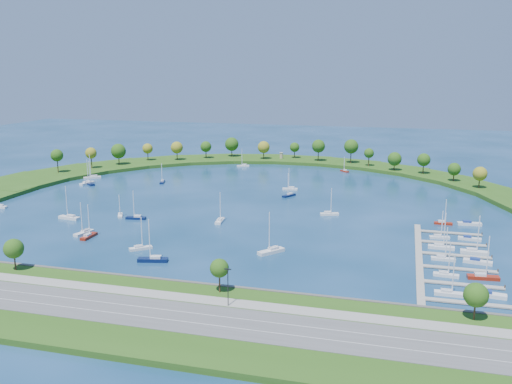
% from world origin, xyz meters
% --- Properties ---
extents(ground, '(700.00, 700.00, 0.00)m').
position_xyz_m(ground, '(0.00, 0.00, 0.00)').
color(ground, '#082C47').
rests_on(ground, ground).
extents(south_shoreline, '(420.00, 43.10, 11.60)m').
position_xyz_m(south_shoreline, '(0.03, -122.88, 1.00)').
color(south_shoreline, '#274D14').
rests_on(south_shoreline, ground).
extents(breakwater, '(286.74, 247.64, 2.00)m').
position_xyz_m(breakwater, '(-46.33, 48.72, 0.99)').
color(breakwater, '#274D14').
rests_on(breakwater, ground).
extents(breakwater_trees, '(236.43, 93.54, 15.15)m').
position_xyz_m(breakwater_trees, '(-12.48, 90.04, 10.40)').
color(breakwater_trees, '#382314').
rests_on(breakwater_trees, breakwater).
extents(harbor_tower, '(2.60, 2.60, 4.01)m').
position_xyz_m(harbor_tower, '(-7.53, 116.01, 4.06)').
color(harbor_tower, gray).
rests_on(harbor_tower, breakwater).
extents(dock_system, '(24.28, 82.00, 1.60)m').
position_xyz_m(dock_system, '(85.30, -61.00, 0.35)').
color(dock_system, gray).
rests_on(dock_system, ground).
extents(moored_boat_0, '(8.01, 5.15, 11.45)m').
position_xyz_m(moored_boat_0, '(-26.39, 90.03, 0.89)').
color(moored_boat_0, silver).
rests_on(moored_boat_0, ground).
extents(moored_boat_1, '(5.76, 7.91, 11.52)m').
position_xyz_m(moored_boat_1, '(18.40, 16.85, 0.89)').
color(moored_boat_1, '#09153B').
rests_on(moored_boat_1, ground).
extents(moored_boat_2, '(7.92, 3.30, 11.29)m').
position_xyz_m(moored_boat_2, '(15.95, 31.50, 0.89)').
color(moored_boat_2, silver).
rests_on(moored_boat_2, ground).
extents(moored_boat_3, '(4.57, 6.59, 9.52)m').
position_xyz_m(moored_boat_3, '(-42.71, -37.80, 0.85)').
color(moored_boat_3, silver).
rests_on(moored_boat_3, ground).
extents(moored_boat_4, '(8.93, 8.12, 13.89)m').
position_xyz_m(moored_boat_4, '(-97.59, 31.25, 0.97)').
color(moored_boat_4, silver).
rests_on(moored_boat_4, ground).
extents(moored_boat_5, '(3.01, 8.55, 12.33)m').
position_xyz_m(moored_boat_5, '(0.82, -35.43, 0.92)').
color(moored_boat_5, silver).
rests_on(moored_boat_5, ground).
extents(moored_boat_6, '(8.51, 3.40, 12.17)m').
position_xyz_m(moored_boat_6, '(-34.17, -40.16, 0.91)').
color(moored_boat_6, '#09153B').
rests_on(moored_boat_6, ground).
extents(moored_boat_7, '(4.88, 9.32, 13.19)m').
position_xyz_m(moored_boat_7, '(-92.07, 16.93, 0.94)').
color(moored_boat_7, silver).
rests_on(moored_boat_7, ground).
extents(moored_boat_8, '(8.17, 4.70, 11.58)m').
position_xyz_m(moored_boat_8, '(42.05, -12.92, 0.89)').
color(moored_boat_8, silver).
rests_on(moored_boat_8, ground).
extents(moored_boat_9, '(2.43, 8.49, 12.45)m').
position_xyz_m(moored_boat_9, '(-39.17, -67.93, 0.92)').
color(moored_boat_9, maroon).
rests_on(moored_boat_9, ground).
extents(moored_boat_10, '(10.01, 4.80, 14.19)m').
position_xyz_m(moored_boat_10, '(-5.08, -85.35, 0.98)').
color(moored_boat_10, '#09153B').
rests_on(moored_boat_10, ground).
extents(moored_boat_11, '(4.37, 8.83, 12.51)m').
position_xyz_m(moored_boat_11, '(-43.22, -64.53, 0.92)').
color(moored_boat_11, silver).
rests_on(moored_boat_11, ground).
extents(moored_boat_12, '(7.36, 6.74, 11.49)m').
position_xyz_m(moored_boat_12, '(-14.49, -75.48, 0.89)').
color(moored_boat_12, silver).
rests_on(moored_boat_12, ground).
extents(moored_boat_13, '(4.00, 7.57, 10.72)m').
position_xyz_m(moored_boat_13, '(-54.65, 30.78, 0.87)').
color(moored_boat_13, '#09153B').
rests_on(moored_boat_13, ground).
extents(moored_boat_15, '(8.43, 7.49, 13.00)m').
position_xyz_m(moored_boat_15, '(-90.09, 16.16, 0.94)').
color(moored_boat_15, '#09153B').
rests_on(moored_boat_15, ground).
extents(moored_boat_16, '(9.69, 3.87, 13.86)m').
position_xyz_m(moored_boat_16, '(-60.80, -47.30, 0.96)').
color(moored_boat_16, silver).
rests_on(moored_boat_16, ground).
extents(moored_boat_17, '(8.33, 9.33, 14.41)m').
position_xyz_m(moored_boat_17, '(29.88, -67.21, 0.98)').
color(moored_boat_17, silver).
rests_on(moored_boat_17, ground).
extents(moored_boat_18, '(5.79, 5.63, 9.28)m').
position_xyz_m(moored_boat_18, '(37.35, 89.18, 0.84)').
color(moored_boat_18, maroon).
rests_on(moored_boat_18, ground).
extents(docked_boat_0, '(8.08, 2.39, 11.83)m').
position_xyz_m(docked_boat_0, '(85.52, -89.13, 0.90)').
color(docked_boat_0, silver).
rests_on(docked_boat_0, ground).
extents(docked_boat_1, '(9.17, 3.58, 1.82)m').
position_xyz_m(docked_boat_1, '(95.97, -87.21, 0.67)').
color(docked_boat_1, silver).
rests_on(docked_boat_1, ground).
extents(docked_boat_2, '(7.56, 2.69, 10.90)m').
position_xyz_m(docked_boat_2, '(85.53, -74.52, 0.88)').
color(docked_boat_2, silver).
rests_on(docked_boat_2, ground).
extents(docked_boat_3, '(9.29, 3.35, 13.38)m').
position_xyz_m(docked_boat_3, '(96.00, -73.90, 0.95)').
color(docked_boat_3, maroon).
rests_on(docked_boat_3, ground).
extents(docked_boat_4, '(7.63, 2.15, 11.21)m').
position_xyz_m(docked_boat_4, '(85.53, -59.65, 0.88)').
color(docked_boat_4, silver).
rests_on(docked_boat_4, ground).
extents(docked_boat_5, '(9.08, 3.90, 1.79)m').
position_xyz_m(docked_boat_5, '(95.97, -59.92, 0.66)').
color(docked_boat_5, silver).
rests_on(docked_boat_5, ground).
extents(docked_boat_6, '(8.92, 2.90, 12.95)m').
position_xyz_m(docked_boat_6, '(85.51, -47.59, 0.93)').
color(docked_boat_6, silver).
rests_on(docked_boat_6, ground).
extents(docked_boat_7, '(9.21, 3.09, 13.34)m').
position_xyz_m(docked_boat_7, '(96.00, -50.12, 0.95)').
color(docked_boat_7, silver).
rests_on(docked_boat_7, ground).
extents(docked_boat_8, '(7.41, 3.11, 10.56)m').
position_xyz_m(docked_boat_8, '(85.54, -35.39, 0.87)').
color(docked_boat_8, silver).
rests_on(docked_boat_8, ground).
extents(docked_boat_9, '(8.22, 3.08, 1.64)m').
position_xyz_m(docked_boat_9, '(95.98, -34.43, 0.60)').
color(docked_boat_9, silver).
rests_on(docked_boat_9, ground).
extents(docked_boat_10, '(7.07, 2.02, 10.37)m').
position_xyz_m(docked_boat_10, '(87.94, -15.19, 0.86)').
color(docked_boat_10, maroon).
rests_on(docked_boat_10, ground).
extents(docked_boat_11, '(9.32, 3.43, 1.86)m').
position_xyz_m(docked_boat_11, '(97.87, -13.69, 0.68)').
color(docked_boat_11, silver).
rests_on(docked_boat_11, ground).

